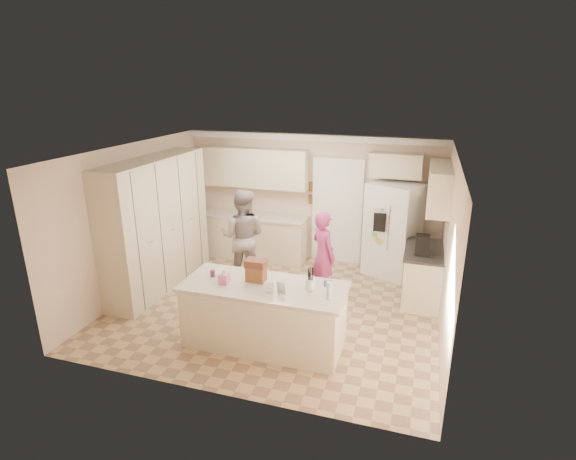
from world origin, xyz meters
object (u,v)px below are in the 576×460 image
(tissue_box, at_px, (224,278))
(island_base, at_px, (264,316))
(teen_boy, at_px, (243,236))
(refrigerator, at_px, (393,230))
(teen_girl, at_px, (323,255))
(coffee_maker, at_px, (423,245))
(utensil_crock, at_px, (310,285))
(dollhouse_body, at_px, (256,274))

(tissue_box, bearing_deg, island_base, 10.30)
(island_base, xyz_separation_m, teen_boy, (-1.10, 1.89, 0.44))
(refrigerator, distance_m, teen_girl, 1.68)
(coffee_maker, bearing_deg, teen_boy, -179.79)
(coffee_maker, height_order, island_base, coffee_maker)
(island_base, relative_size, utensil_crock, 14.67)
(tissue_box, bearing_deg, refrigerator, 56.68)
(island_base, distance_m, utensil_crock, 0.86)
(coffee_maker, height_order, dollhouse_body, coffee_maker)
(coffee_maker, relative_size, dollhouse_body, 1.15)
(dollhouse_body, bearing_deg, teen_girl, 69.44)
(utensil_crock, relative_size, dollhouse_body, 0.58)
(island_base, bearing_deg, tissue_box, -169.70)
(coffee_maker, relative_size, utensil_crock, 2.00)
(utensil_crock, bearing_deg, coffee_maker, 52.88)
(tissue_box, height_order, teen_boy, teen_boy)
(coffee_maker, distance_m, island_base, 2.87)
(teen_girl, bearing_deg, utensil_crock, 140.86)
(island_base, bearing_deg, dollhouse_body, 146.31)
(teen_girl, bearing_deg, teen_boy, 36.98)
(dollhouse_body, relative_size, teen_boy, 0.15)
(teen_boy, bearing_deg, refrigerator, -163.85)
(dollhouse_body, bearing_deg, teen_boy, 118.00)
(island_base, distance_m, teen_boy, 2.23)
(island_base, xyz_separation_m, utensil_crock, (0.65, 0.05, 0.56))
(refrigerator, relative_size, teen_girl, 1.16)
(island_base, height_order, teen_boy, teen_boy)
(teen_boy, bearing_deg, tissue_box, 98.26)
(refrigerator, distance_m, dollhouse_body, 3.35)
(refrigerator, distance_m, utensil_crock, 3.08)
(island_base, height_order, utensil_crock, utensil_crock)
(tissue_box, distance_m, teen_girl, 2.07)
(refrigerator, height_order, dollhouse_body, refrigerator)
(utensil_crock, bearing_deg, island_base, -175.60)
(coffee_maker, bearing_deg, utensil_crock, -127.12)
(refrigerator, relative_size, tissue_box, 12.86)
(utensil_crock, xyz_separation_m, tissue_box, (-1.20, -0.15, -0.00))
(refrigerator, bearing_deg, dollhouse_body, -94.73)
(refrigerator, xyz_separation_m, teen_girl, (-1.04, -1.31, -0.13))
(coffee_maker, height_order, teen_girl, teen_girl)
(tissue_box, xyz_separation_m, teen_girl, (1.00, 1.80, -0.22))
(utensil_crock, relative_size, tissue_box, 1.07)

